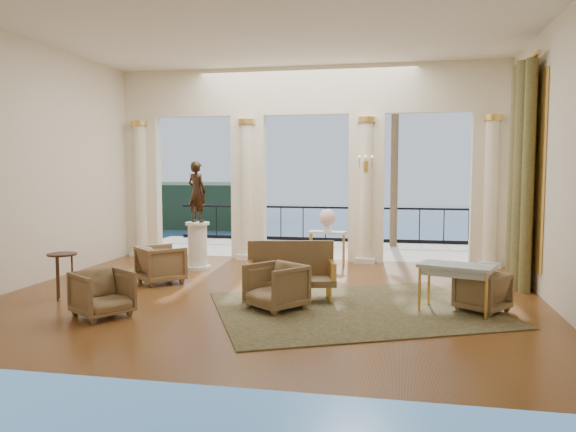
% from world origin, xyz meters
% --- Properties ---
extents(floor, '(9.00, 9.00, 0.00)m').
position_xyz_m(floor, '(0.00, 0.00, 0.00)').
color(floor, '#471C09').
rests_on(floor, ground).
extents(room_walls, '(9.00, 9.00, 9.00)m').
position_xyz_m(room_walls, '(0.00, -1.12, 2.88)').
color(room_walls, '#F5E8CD').
rests_on(room_walls, ground).
extents(arcade, '(9.00, 0.56, 4.50)m').
position_xyz_m(arcade, '(-0.00, 3.82, 2.58)').
color(arcade, '#FAEBC7').
rests_on(arcade, ground).
extents(terrace, '(10.00, 3.60, 0.10)m').
position_xyz_m(terrace, '(0.00, 5.80, -0.05)').
color(terrace, '#BCAE9D').
rests_on(terrace, ground).
extents(balustrade, '(9.00, 0.06, 1.03)m').
position_xyz_m(balustrade, '(0.00, 7.40, 0.41)').
color(balustrade, black).
rests_on(balustrade, terrace).
extents(palm_tree, '(2.00, 2.00, 4.50)m').
position_xyz_m(palm_tree, '(2.00, 6.60, 4.09)').
color(palm_tree, '#4C3823').
rests_on(palm_tree, terrace).
extents(headland, '(22.00, 18.00, 6.00)m').
position_xyz_m(headland, '(-30.00, 70.00, -3.00)').
color(headland, black).
rests_on(headland, sea).
extents(sea, '(160.00, 160.00, 0.00)m').
position_xyz_m(sea, '(0.00, 60.00, -6.00)').
color(sea, navy).
rests_on(sea, ground).
extents(curtain, '(0.33, 1.40, 4.09)m').
position_xyz_m(curtain, '(4.28, 1.50, 2.02)').
color(curtain, brown).
rests_on(curtain, ground).
extents(window_frame, '(0.04, 1.60, 3.40)m').
position_xyz_m(window_frame, '(4.47, 1.50, 2.10)').
color(window_frame, gold).
rests_on(window_frame, room_walls).
extents(wall_sconce, '(0.30, 0.11, 0.33)m').
position_xyz_m(wall_sconce, '(1.40, 3.51, 2.23)').
color(wall_sconce, gold).
rests_on(wall_sconce, arcade).
extents(rug, '(5.04, 4.59, 0.02)m').
position_xyz_m(rug, '(1.50, -0.70, 0.01)').
color(rug, '#2D3016').
rests_on(rug, ground).
extents(armchair_a, '(0.97, 0.98, 0.75)m').
position_xyz_m(armchair_a, '(-2.07, -1.81, 0.37)').
color(armchair_a, '#443A20').
rests_on(armchair_a, ground).
extents(armchair_b, '(1.03, 1.02, 0.78)m').
position_xyz_m(armchair_b, '(0.32, -0.91, 0.39)').
color(armchair_b, '#443A20').
rests_on(armchair_b, ground).
extents(armchair_c, '(0.88, 0.89, 0.67)m').
position_xyz_m(armchair_c, '(3.39, -0.45, 0.34)').
color(armchair_c, '#443A20').
rests_on(armchair_c, ground).
extents(armchair_d, '(1.04, 1.04, 0.78)m').
position_xyz_m(armchair_d, '(-2.24, 0.63, 0.39)').
color(armchair_d, '#443A20').
rests_on(armchair_d, ground).
extents(settee, '(1.53, 0.91, 0.95)m').
position_xyz_m(settee, '(0.41, -0.20, 0.47)').
color(settee, '#443A20').
rests_on(settee, ground).
extents(game_table, '(1.19, 0.90, 0.73)m').
position_xyz_m(game_table, '(3.00, -0.57, 0.65)').
color(game_table, '#91A3B2').
rests_on(game_table, ground).
extents(pedestal, '(0.55, 0.55, 1.01)m').
position_xyz_m(pedestal, '(-2.08, 2.15, 0.49)').
color(pedestal, silver).
rests_on(pedestal, ground).
extents(statue, '(0.56, 0.48, 1.29)m').
position_xyz_m(statue, '(-2.08, 2.15, 1.66)').
color(statue, '#312116').
rests_on(statue, pedestal).
extents(console_table, '(0.86, 0.43, 0.78)m').
position_xyz_m(console_table, '(0.60, 3.05, 0.64)').
color(console_table, silver).
rests_on(console_table, ground).
extents(urn, '(0.37, 0.37, 0.49)m').
position_xyz_m(urn, '(0.60, 3.05, 1.06)').
color(urn, white).
rests_on(urn, console_table).
extents(side_table, '(0.47, 0.47, 0.76)m').
position_xyz_m(side_table, '(-3.28, -0.94, 0.66)').
color(side_table, black).
rests_on(side_table, ground).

